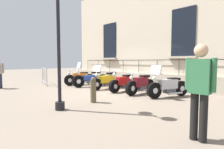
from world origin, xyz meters
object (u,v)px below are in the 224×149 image
at_px(motorcycle_red, 124,83).
at_px(motorcycle_silver, 168,86).
at_px(motorcycle_yellow, 107,81).
at_px(motorcycle_blue, 91,79).
at_px(crowd_barrier, 44,76).
at_px(bollard, 93,90).
at_px(motorcycle_maroon, 141,85).
at_px(motorcycle_orange, 80,78).
at_px(pedestrian_standing, 200,86).
at_px(lamppost, 58,10).

height_order(motorcycle_red, motorcycle_silver, motorcycle_silver).
bearing_deg(motorcycle_yellow, motorcycle_blue, -86.98).
bearing_deg(motorcycle_red, motorcycle_silver, 94.37).
bearing_deg(motorcycle_blue, motorcycle_red, 92.12).
bearing_deg(motorcycle_silver, crowd_barrier, -77.13).
bearing_deg(motorcycle_yellow, bollard, 37.78).
height_order(motorcycle_blue, bollard, motorcycle_blue).
xyz_separation_m(motorcycle_yellow, motorcycle_silver, (-0.19, 3.40, 0.01)).
relative_size(motorcycle_red, motorcycle_maroon, 0.98).
bearing_deg(motorcycle_blue, motorcycle_silver, 93.20).
distance_m(motorcycle_orange, motorcycle_silver, 5.79).
bearing_deg(motorcycle_yellow, pedestrian_standing, 61.15).
distance_m(motorcycle_silver, pedestrian_standing, 4.09).
height_order(motorcycle_orange, lamppost, lamppost).
relative_size(motorcycle_orange, motorcycle_red, 1.09).
bearing_deg(motorcycle_maroon, motorcycle_red, -87.81).
bearing_deg(lamppost, motorcycle_maroon, 177.75).
height_order(motorcycle_blue, lamppost, lamppost).
xyz_separation_m(motorcycle_blue, crowd_barrier, (1.46, -2.85, 0.13)).
height_order(motorcycle_orange, motorcycle_yellow, motorcycle_yellow).
relative_size(motorcycle_orange, crowd_barrier, 0.99).
height_order(motorcycle_blue, motorcycle_yellow, motorcycle_blue).
xyz_separation_m(motorcycle_orange, pedestrian_standing, (3.10, 8.09, 0.57)).
distance_m(motorcycle_blue, bollard, 4.06).
height_order(motorcycle_blue, motorcycle_maroon, motorcycle_blue).
distance_m(motorcycle_blue, motorcycle_silver, 4.68).
bearing_deg(bollard, motorcycle_orange, -119.75).
bearing_deg(motorcycle_yellow, crowd_barrier, -69.69).
distance_m(motorcycle_red, motorcycle_silver, 2.24).
xyz_separation_m(motorcycle_yellow, bollard, (2.53, 1.96, 0.01)).
height_order(motorcycle_orange, motorcycle_silver, motorcycle_silver).
xyz_separation_m(motorcycle_red, bollard, (2.55, 0.79, 0.04)).
distance_m(motorcycle_yellow, motorcycle_silver, 3.41).
xyz_separation_m(motorcycle_yellow, lamppost, (3.86, 2.00, 2.48)).
bearing_deg(motorcycle_maroon, lamppost, -2.25).
bearing_deg(pedestrian_standing, motorcycle_maroon, -132.08).
distance_m(motorcycle_maroon, motorcycle_silver, 1.25).
height_order(motorcycle_red, bollard, motorcycle_red).
bearing_deg(motorcycle_orange, motorcycle_red, 91.10).
xyz_separation_m(bollard, pedestrian_standing, (0.61, 3.74, 0.55)).
distance_m(crowd_barrier, bollard, 6.17).
relative_size(motorcycle_silver, pedestrian_standing, 1.10).
bearing_deg(lamppost, motorcycle_orange, -130.99).
distance_m(motorcycle_yellow, motorcycle_red, 1.17).
bearing_deg(motorcycle_silver, pedestrian_standing, 34.60).
bearing_deg(motorcycle_silver, motorcycle_yellow, -86.74).
relative_size(motorcycle_maroon, bollard, 2.10).
bearing_deg(motorcycle_blue, crowd_barrier, -62.92).
relative_size(motorcycle_yellow, motorcycle_red, 1.10).
bearing_deg(bollard, crowd_barrier, -99.36).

